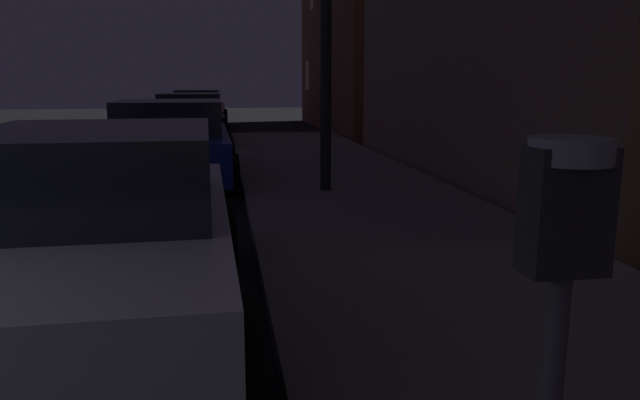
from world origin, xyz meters
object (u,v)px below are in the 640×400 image
object	(u,v)px
car_blue	(172,143)
car_red	(199,109)
parking_meter	(559,288)
car_white	(100,233)
car_black	(190,120)

from	to	relation	value
car_blue	car_red	size ratio (longest dim) A/B	0.98
parking_meter	car_red	distance (m)	22.20
car_white	car_blue	xyz separation A→B (m)	(0.00, 6.27, 0.00)
car_black	car_white	bearing A→B (deg)	-90.00
car_white	car_black	bearing A→B (deg)	90.00
car_white	car_red	size ratio (longest dim) A/B	0.95
parking_meter	car_blue	distance (m)	9.42
car_red	car_black	bearing A→B (deg)	-89.99
parking_meter	car_black	xyz separation A→B (m)	(-1.64, 15.46, -0.54)
car_red	car_blue	bearing A→B (deg)	-89.99
car_white	parking_meter	bearing A→B (deg)	-61.24
car_white	car_red	world-z (taller)	same
parking_meter	car_red	bearing A→B (deg)	94.25
parking_meter	car_black	distance (m)	15.56
parking_meter	car_blue	bearing A→B (deg)	100.05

